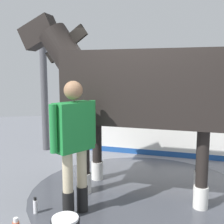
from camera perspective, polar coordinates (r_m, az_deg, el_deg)
ground_plane at (r=4.50m, az=9.66°, el=-16.14°), size 16.00×16.00×0.02m
wet_patch at (r=4.49m, az=6.31°, el=-15.94°), size 3.46×3.46×0.00m
barrier_wall at (r=6.18m, az=9.73°, el=-4.30°), size 2.03×4.03×1.10m
roof_post_near at (r=6.64m, az=-13.74°, el=3.77°), size 0.16×0.16×2.69m
horse at (r=4.13m, az=5.10°, el=4.87°), size 1.97×3.32×2.74m
handler at (r=3.53m, az=-7.77°, el=-5.48°), size 0.47×0.58×1.73m
bottle_shampoo at (r=3.96m, az=-15.47°, el=-18.12°), size 0.06×0.06×0.22m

